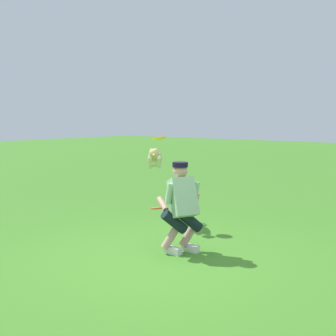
{
  "coord_description": "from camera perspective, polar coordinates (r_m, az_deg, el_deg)",
  "views": [
    {
      "loc": [
        -3.51,
        4.19,
        1.9
      ],
      "look_at": [
        0.72,
        -1.03,
        1.12
      ],
      "focal_mm": 45.31,
      "sensor_mm": 36.0,
      "label": 1
    }
  ],
  "objects": [
    {
      "name": "dog",
      "position": [
        7.67,
        -1.8,
        1.26
      ],
      "size": [
        0.71,
        0.85,
        0.46
      ],
      "rotation": [
        0.0,
        0.0,
        2.26
      ],
      "color": "tan"
    },
    {
      "name": "person",
      "position": [
        5.99,
        1.87,
        -4.96
      ],
      "size": [
        0.7,
        0.64,
        1.29
      ],
      "rotation": [
        0.0,
        0.0,
        -0.49
      ],
      "color": "silver",
      "rests_on": "ground_plane"
    },
    {
      "name": "frisbee_flying",
      "position": [
        7.42,
        -1.16,
        4.03
      ],
      "size": [
        0.34,
        0.34,
        0.09
      ],
      "primitive_type": "cylinder",
      "rotation": [
        0.11,
        -0.17,
        2.49
      ],
      "color": "yellow"
    },
    {
      "name": "frisbee_held",
      "position": [
        6.18,
        -1.34,
        -5.41
      ],
      "size": [
        0.32,
        0.32,
        0.07
      ],
      "primitive_type": "cylinder",
      "rotation": [
        -0.03,
        0.17,
        5.74
      ],
      "color": "#E15A25",
      "rests_on": "person"
    },
    {
      "name": "ground_plane",
      "position": [
        5.79,
        -0.93,
        -12.53
      ],
      "size": [
        60.0,
        60.0,
        0.0
      ],
      "primitive_type": "plane",
      "color": "#407E25"
    }
  ]
}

